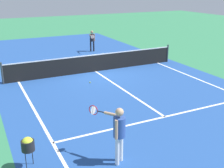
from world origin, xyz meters
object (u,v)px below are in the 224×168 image
(ball_hopper, at_px, (28,144))
(player_far, at_px, (92,39))
(player_near, at_px, (118,129))
(tennis_ball_near_net, at_px, (90,82))
(net, at_px, (95,63))

(ball_hopper, bearing_deg, player_far, 60.92)
(player_near, bearing_deg, tennis_ball_near_net, 74.56)
(player_far, relative_size, tennis_ball_near_net, 22.49)
(player_near, distance_m, tennis_ball_near_net, 6.75)
(net, height_order, tennis_ball_near_net, net)
(net, height_order, ball_hopper, net)
(ball_hopper, distance_m, tennis_ball_near_net, 6.91)
(net, distance_m, player_far, 5.09)
(player_near, bearing_deg, ball_hopper, 159.58)
(player_near, height_order, ball_hopper, player_near)
(player_near, xyz_separation_m, tennis_ball_near_net, (1.78, 6.44, -0.95))
(tennis_ball_near_net, bearing_deg, player_near, -105.44)
(player_near, bearing_deg, player_far, 70.58)
(net, relative_size, ball_hopper, 11.11)
(net, xyz_separation_m, player_far, (1.76, 4.75, 0.42))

